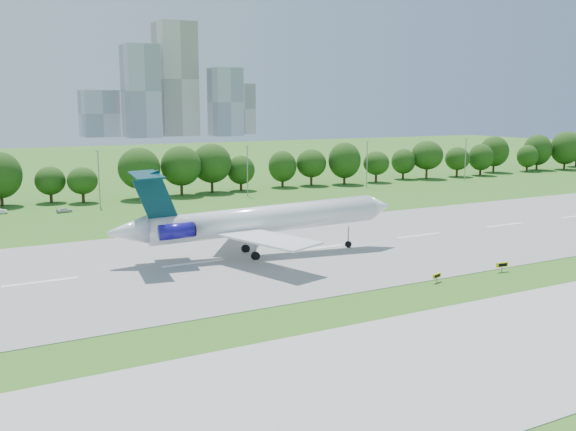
# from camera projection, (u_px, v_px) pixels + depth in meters

# --- Properties ---
(ground) EXTENTS (600.00, 600.00, 0.00)m
(ground) POSITION_uv_depth(u_px,v_px,m) (426.00, 289.00, 76.48)
(ground) COLOR #29681B
(ground) RESTS_ON ground
(runway) EXTENTS (400.00, 45.00, 0.08)m
(runway) POSITION_uv_depth(u_px,v_px,m) (317.00, 248.00, 98.09)
(runway) COLOR gray
(runway) RESTS_ON ground
(taxiway) EXTENTS (400.00, 23.00, 0.08)m
(taxiway) POSITION_uv_depth(u_px,v_px,m) (552.00, 335.00, 60.91)
(taxiway) COLOR #ADADA8
(taxiway) RESTS_ON ground
(tree_line) EXTENTS (288.40, 8.40, 10.40)m
(tree_line) POSITION_uv_depth(u_px,v_px,m) (174.00, 170.00, 154.98)
(tree_line) COLOR #382314
(tree_line) RESTS_ON ground
(light_poles) EXTENTS (175.90, 0.25, 12.19)m
(light_poles) POSITION_uv_depth(u_px,v_px,m) (177.00, 174.00, 145.13)
(light_poles) COLOR gray
(light_poles) RESTS_ON ground
(skyline) EXTENTS (127.00, 52.00, 80.00)m
(skyline) POSITION_uv_depth(u_px,v_px,m) (171.00, 93.00, 456.44)
(skyline) COLOR #B2B2B7
(skyline) RESTS_ON ground
(airliner) EXTENTS (42.85, 30.90, 13.04)m
(airliner) POSITION_uv_depth(u_px,v_px,m) (251.00, 220.00, 92.25)
(airliner) COLOR white
(airliner) RESTS_ON ground
(taxi_sign_left) EXTENTS (1.60, 0.63, 1.13)m
(taxi_sign_left) POSITION_uv_depth(u_px,v_px,m) (437.00, 276.00, 79.16)
(taxi_sign_left) COLOR gray
(taxi_sign_left) RESTS_ON ground
(taxi_sign_centre) EXTENTS (1.83, 0.43, 1.28)m
(taxi_sign_centre) POSITION_uv_depth(u_px,v_px,m) (502.00, 265.00, 84.17)
(taxi_sign_centre) COLOR gray
(taxi_sign_centre) RESTS_ON ground
(service_vehicle_b) EXTENTS (3.33, 1.82, 1.07)m
(service_vehicle_b) POSITION_uv_depth(u_px,v_px,m) (64.00, 210.00, 131.02)
(service_vehicle_b) COLOR beige
(service_vehicle_b) RESTS_ON ground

